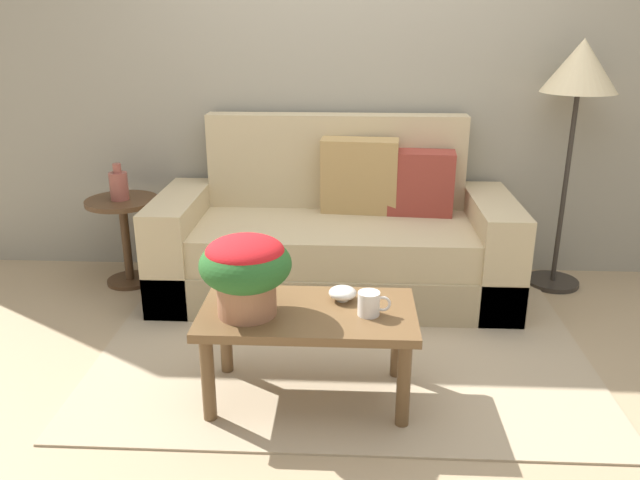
# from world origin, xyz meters

# --- Properties ---
(ground_plane) EXTENTS (14.00, 14.00, 0.00)m
(ground_plane) POSITION_xyz_m (0.00, 0.00, 0.00)
(ground_plane) COLOR tan
(wall_back) EXTENTS (6.40, 0.12, 2.73)m
(wall_back) POSITION_xyz_m (0.00, 1.26, 1.37)
(wall_back) COLOR gray
(wall_back) RESTS_ON ground
(area_rug) EXTENTS (2.46, 1.89, 0.01)m
(area_rug) POSITION_xyz_m (0.00, 0.15, 0.01)
(area_rug) COLOR tan
(area_rug) RESTS_ON ground
(couch) EXTENTS (2.12, 0.86, 1.06)m
(couch) POSITION_xyz_m (-0.05, 0.79, 0.33)
(couch) COLOR tan
(couch) RESTS_ON ground
(coffee_table) EXTENTS (0.93, 0.50, 0.44)m
(coffee_table) POSITION_xyz_m (-0.15, -0.39, 0.37)
(coffee_table) COLOR brown
(coffee_table) RESTS_ON ground
(side_table) EXTENTS (0.45, 0.45, 0.56)m
(side_table) POSITION_xyz_m (-1.39, 0.85, 0.39)
(side_table) COLOR #4C331E
(side_table) RESTS_ON ground
(floor_lamp) EXTENTS (0.43, 0.43, 1.51)m
(floor_lamp) POSITION_xyz_m (1.34, 0.96, 1.28)
(floor_lamp) COLOR #2D2823
(floor_lamp) RESTS_ON ground
(potted_plant) EXTENTS (0.39, 0.39, 0.34)m
(potted_plant) POSITION_xyz_m (-0.40, -0.44, 0.65)
(potted_plant) COLOR #A36B4C
(potted_plant) RESTS_ON coffee_table
(coffee_mug) EXTENTS (0.14, 0.09, 0.10)m
(coffee_mug) POSITION_xyz_m (0.12, -0.43, 0.49)
(coffee_mug) COLOR white
(coffee_mug) RESTS_ON coffee_table
(snack_bowl) EXTENTS (0.12, 0.12, 0.06)m
(snack_bowl) POSITION_xyz_m (0.00, -0.29, 0.47)
(snack_bowl) COLOR silver
(snack_bowl) RESTS_ON coffee_table
(table_vase) EXTENTS (0.11, 0.11, 0.23)m
(table_vase) POSITION_xyz_m (-1.39, 0.84, 0.65)
(table_vase) COLOR #934C42
(table_vase) RESTS_ON side_table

